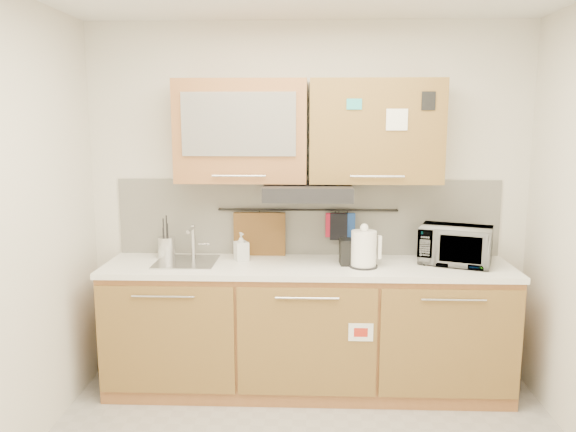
{
  "coord_description": "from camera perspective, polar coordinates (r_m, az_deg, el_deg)",
  "views": [
    {
      "loc": [
        0.01,
        -2.59,
        1.91
      ],
      "look_at": [
        -0.13,
        1.05,
        1.28
      ],
      "focal_mm": 35.0,
      "sensor_mm": 36.0,
      "label": 1
    }
  ],
  "objects": [
    {
      "name": "microwave",
      "position": [
        4.06,
        16.63,
        -2.86
      ],
      "size": [
        0.55,
        0.46,
        0.26
      ],
      "primitive_type": "imported",
      "rotation": [
        0.0,
        0.0,
        -0.36
      ],
      "color": "#999999",
      "rests_on": "countertop"
    },
    {
      "name": "pot_holder",
      "position": [
        4.1,
        4.84,
        -0.92
      ],
      "size": [
        0.14,
        0.03,
        0.18
      ],
      "primitive_type": "cube",
      "rotation": [
        0.0,
        0.0,
        0.03
      ],
      "color": "#B71832",
      "rests_on": "utensil_rail"
    },
    {
      "name": "toaster",
      "position": [
        3.92,
        7.0,
        -3.59
      ],
      "size": [
        0.24,
        0.15,
        0.18
      ],
      "rotation": [
        0.0,
        0.0,
        0.06
      ],
      "color": "black",
      "rests_on": "countertop"
    },
    {
      "name": "countertop",
      "position": [
        3.92,
        1.97,
        -5.19
      ],
      "size": [
        2.82,
        0.62,
        0.04
      ],
      "primitive_type": "cube",
      "color": "white",
      "rests_on": "base_cabinet"
    },
    {
      "name": "wall_back",
      "position": [
        4.14,
        2.02,
        1.28
      ],
      "size": [
        3.2,
        0.0,
        3.2
      ],
      "primitive_type": "plane",
      "rotation": [
        1.57,
        0.0,
        0.0
      ],
      "color": "silver",
      "rests_on": "ground"
    },
    {
      "name": "utensil_rail",
      "position": [
        4.1,
        2.01,
        0.62
      ],
      "size": [
        1.3,
        0.02,
        0.02
      ],
      "primitive_type": "cylinder",
      "rotation": [
        0.0,
        1.57,
        0.0
      ],
      "color": "black",
      "rests_on": "backsplash"
    },
    {
      "name": "backsplash",
      "position": [
        4.14,
        2.01,
        -0.12
      ],
      "size": [
        2.8,
        0.02,
        0.56
      ],
      "primitive_type": "cube",
      "color": "silver",
      "rests_on": "countertop"
    },
    {
      "name": "oven_mitt",
      "position": [
        4.11,
        6.06,
        -0.96
      ],
      "size": [
        0.11,
        0.03,
        0.18
      ],
      "primitive_type": "cube",
      "rotation": [
        0.0,
        0.0,
        0.06
      ],
      "color": "#214699",
      "rests_on": "utensil_rail"
    },
    {
      "name": "sink",
      "position": [
        4.02,
        -10.26,
        -4.59
      ],
      "size": [
        0.42,
        0.4,
        0.26
      ],
      "color": "silver",
      "rests_on": "countertop"
    },
    {
      "name": "soap_bottle",
      "position": [
        4.0,
        -4.77,
        -3.11
      ],
      "size": [
        0.12,
        0.12,
        0.2
      ],
      "primitive_type": "imported",
      "rotation": [
        0.0,
        0.0,
        0.45
      ],
      "color": "#999999",
      "rests_on": "countertop"
    },
    {
      "name": "upper_cabinets",
      "position": [
        3.92,
        1.99,
        8.59
      ],
      "size": [
        1.82,
        0.37,
        0.7
      ],
      "color": "#A36839",
      "rests_on": "wall_back"
    },
    {
      "name": "base_cabinet",
      "position": [
        4.07,
        1.93,
        -11.92
      ],
      "size": [
        2.8,
        0.64,
        0.88
      ],
      "color": "#A36839",
      "rests_on": "floor"
    },
    {
      "name": "range_hood",
      "position": [
        3.87,
        2.02,
        2.49
      ],
      "size": [
        0.6,
        0.46,
        0.1
      ],
      "primitive_type": "cube",
      "color": "black",
      "rests_on": "upper_cabinets"
    },
    {
      "name": "kettle",
      "position": [
        3.84,
        7.72,
        -3.42
      ],
      "size": [
        0.22,
        0.19,
        0.3
      ],
      "rotation": [
        0.0,
        0.0,
        0.13
      ],
      "color": "white",
      "rests_on": "countertop"
    },
    {
      "name": "dark_pouch",
      "position": [
        4.11,
        5.18,
        -1.08
      ],
      "size": [
        0.13,
        0.05,
        0.2
      ],
      "primitive_type": "cube",
      "rotation": [
        0.0,
        0.0,
        -0.09
      ],
      "color": "black",
      "rests_on": "utensil_rail"
    },
    {
      "name": "utensil_crock",
      "position": [
        4.15,
        -12.23,
        -3.12
      ],
      "size": [
        0.15,
        0.15,
        0.31
      ],
      "rotation": [
        0.0,
        0.0,
        -0.29
      ],
      "color": "silver",
      "rests_on": "countertop"
    },
    {
      "name": "cutting_board",
      "position": [
        4.14,
        -2.9,
        -2.86
      ],
      "size": [
        0.38,
        0.03,
        0.47
      ],
      "primitive_type": "cube",
      "rotation": [
        0.0,
        0.0,
        0.0
      ],
      "color": "brown",
      "rests_on": "utensil_rail"
    }
  ]
}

